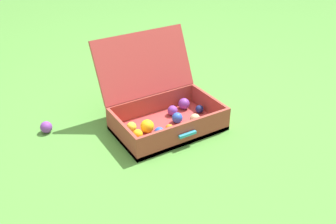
% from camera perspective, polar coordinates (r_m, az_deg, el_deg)
% --- Properties ---
extents(ground_plane, '(16.00, 16.00, 0.00)m').
position_cam_1_polar(ground_plane, '(2.39, 0.32, -1.99)').
color(ground_plane, '#4C8C38').
extents(open_suitcase, '(0.63, 0.60, 0.51)m').
position_cam_1_polar(open_suitcase, '(2.35, -0.95, 0.72)').
color(open_suitcase, '#B23838').
rests_on(open_suitcase, ground).
extents(stray_ball_on_grass, '(0.07, 0.07, 0.07)m').
position_cam_1_polar(stray_ball_on_grass, '(2.42, -17.53, -2.14)').
color(stray_ball_on_grass, purple).
rests_on(stray_ball_on_grass, ground).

